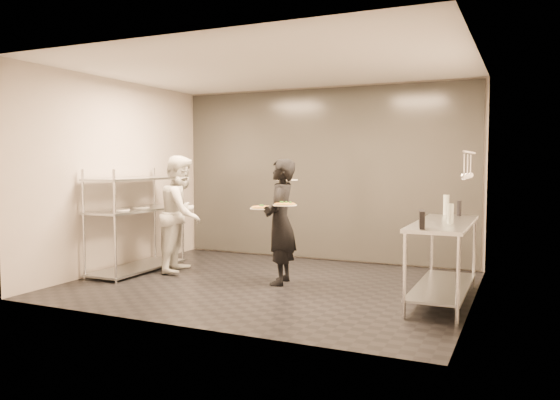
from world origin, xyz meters
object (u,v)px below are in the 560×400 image
at_px(bottle_green, 446,205).
at_px(bottle_dark, 459,208).
at_px(pizza_plate_far, 285,204).
at_px(prep_counter, 443,248).
at_px(waiter, 281,222).
at_px(salad_plate, 287,178).
at_px(pos_monitor, 422,219).
at_px(pass_rack, 137,219).
at_px(pizza_plate_near, 263,208).
at_px(chef, 182,214).
at_px(bottle_clear, 450,214).

distance_m(bottle_green, bottle_dark, 0.16).
bearing_deg(pizza_plate_far, prep_counter, 4.62).
height_order(waiter, salad_plate, waiter).
xyz_separation_m(pos_monitor, bottle_green, (0.04, 1.51, 0.04)).
bearing_deg(pass_rack, bottle_dark, 10.32).
relative_size(pizza_plate_far, salad_plate, 1.06).
bearing_deg(pizza_plate_near, pos_monitor, -15.17).
bearing_deg(waiter, bottle_green, 97.39).
relative_size(waiter, bottle_dark, 8.60).
height_order(pass_rack, bottle_dark, pass_rack).
xyz_separation_m(waiter, pizza_plate_near, (-0.14, -0.24, 0.20)).
bearing_deg(waiter, bottle_dark, 96.03).
xyz_separation_m(pizza_plate_far, bottle_dark, (1.97, 0.95, -0.05)).
height_order(pizza_plate_near, pos_monitor, pos_monitor).
height_order(prep_counter, bottle_green, bottle_green).
xyz_separation_m(pizza_plate_near, bottle_green, (2.12, 0.95, 0.04)).
bearing_deg(bottle_dark, salad_plate, -169.51).
distance_m(pizza_plate_near, salad_plate, 0.66).
distance_m(waiter, pizza_plate_near, 0.34).
bearing_deg(bottle_dark, chef, -172.03).
height_order(pizza_plate_near, bottle_green, bottle_green).
bearing_deg(chef, pizza_plate_far, -118.22).
height_order(bottle_green, bottle_dark, bottle_green).
distance_m(salad_plate, bottle_green, 2.09).
relative_size(chef, bottle_green, 6.46).
height_order(pass_rack, prep_counter, pass_rack).
bearing_deg(pizza_plate_far, salad_plate, 110.89).
height_order(prep_counter, pizza_plate_near, pizza_plate_near).
xyz_separation_m(pass_rack, waiter, (2.26, 0.09, 0.05)).
height_order(prep_counter, bottle_clear, bottle_clear).
relative_size(salad_plate, bottle_clear, 1.30).
relative_size(chef, salad_plate, 5.89).
distance_m(pass_rack, bottle_dark, 4.49).
xyz_separation_m(pizza_plate_near, bottle_dark, (2.28, 0.95, 0.00)).
relative_size(chef, pizza_plate_near, 5.18).
relative_size(prep_counter, bottle_green, 6.90).
bearing_deg(bottle_green, prep_counter, -84.14).
distance_m(pizza_plate_far, bottle_clear, 1.99).
relative_size(chef, pos_monitor, 6.69).
xyz_separation_m(waiter, bottle_clear, (2.16, -0.26, 0.21)).
height_order(bottle_clear, bottle_dark, bottle_clear).
relative_size(pass_rack, pos_monitor, 6.36).
bearing_deg(bottle_dark, pizza_plate_far, -154.22).
xyz_separation_m(pizza_plate_far, bottle_clear, (1.99, -0.02, -0.04)).
xyz_separation_m(chef, pizza_plate_near, (1.52, -0.41, 0.17)).
bearing_deg(chef, bottle_green, -97.01).
height_order(pizza_plate_far, salad_plate, salad_plate).
distance_m(prep_counter, bottle_dark, 0.89).
xyz_separation_m(pass_rack, salad_plate, (2.22, 0.40, 0.60)).
xyz_separation_m(pass_rack, pos_monitor, (4.21, -0.71, 0.24)).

